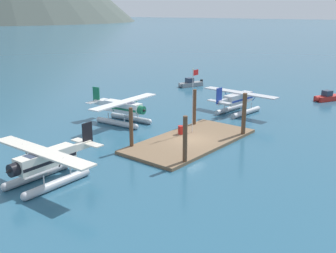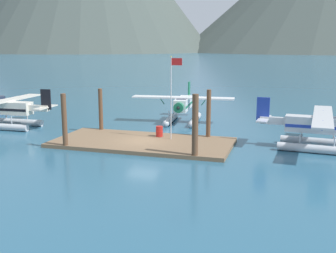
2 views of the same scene
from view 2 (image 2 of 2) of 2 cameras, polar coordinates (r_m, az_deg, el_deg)
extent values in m
plane|color=#285670|center=(33.04, -3.58, -2.49)|extent=(1200.00, 1200.00, 0.00)
cube|color=brown|center=(33.00, -3.58, -2.23)|extent=(14.30, 6.73, 0.30)
cylinder|color=brown|center=(32.01, -14.26, 0.65)|extent=(0.39, 0.39, 4.28)
cylinder|color=brown|center=(28.23, 3.81, -0.09)|extent=(0.44, 0.44, 4.60)
cylinder|color=brown|center=(37.48, -9.37, 2.18)|extent=(0.37, 0.37, 4.03)
cylinder|color=brown|center=(34.16, 5.68, 1.59)|extent=(0.37, 0.37, 4.27)
cylinder|color=silver|center=(32.95, 0.43, 3.89)|extent=(0.08, 0.08, 6.62)
cube|color=red|center=(32.58, 1.20, 9.04)|extent=(0.90, 0.03, 0.56)
sphere|color=gold|center=(32.69, 0.43, 9.75)|extent=(0.10, 0.10, 0.10)
cylinder|color=#AD1E19|center=(34.33, -1.22, -0.67)|extent=(0.58, 0.58, 0.88)
torus|color=#AD1E19|center=(34.33, -1.22, -0.67)|extent=(0.62, 0.62, 0.04)
cylinder|color=#B7BABF|center=(41.47, -22.29, -0.03)|extent=(5.62, 0.84, 0.64)
cylinder|color=#B7BABF|center=(43.45, -20.33, 0.60)|extent=(5.62, 0.84, 0.64)
cylinder|color=#B7BABF|center=(40.64, -21.00, 0.81)|extent=(0.10, 0.10, 0.70)
cylinder|color=#B7BABF|center=(44.03, -21.67, 1.52)|extent=(0.10, 0.10, 0.70)
cylinder|color=#B7BABF|center=(42.66, -19.07, 1.41)|extent=(0.10, 0.10, 0.70)
cube|color=silver|center=(42.19, -21.44, 2.45)|extent=(4.84, 1.41, 1.20)
cube|color=black|center=(42.21, -21.43, 2.32)|extent=(4.75, 1.42, 0.24)
cube|color=silver|center=(42.28, -21.84, 3.36)|extent=(1.76, 10.44, 0.14)
cylinder|color=black|center=(44.09, -20.12, 3.33)|extent=(0.10, 0.62, 0.84)
cube|color=silver|center=(40.36, -17.71, 2.47)|extent=(2.21, 0.52, 0.56)
cube|color=black|center=(39.77, -16.69, 3.65)|extent=(1.00, 0.15, 1.90)
cube|color=silver|center=(39.92, -16.75, 2.58)|extent=(0.91, 3.23, 0.10)
cylinder|color=#B7BABF|center=(42.14, 3.79, 0.97)|extent=(1.17, 5.64, 0.64)
sphere|color=#B7BABF|center=(39.41, 3.26, 0.25)|extent=(0.64, 0.64, 0.64)
cylinder|color=#B7BABF|center=(42.52, 0.45, 1.09)|extent=(1.17, 5.64, 0.64)
sphere|color=#B7BABF|center=(39.82, -0.30, 0.39)|extent=(0.64, 0.64, 0.64)
cylinder|color=#B7BABF|center=(40.85, 3.58, 1.60)|extent=(0.10, 0.10, 0.70)
cylinder|color=#B7BABF|center=(43.20, 4.01, 2.12)|extent=(0.10, 0.10, 0.70)
cylinder|color=#B7BABF|center=(41.25, 0.14, 1.71)|extent=(0.10, 0.10, 0.70)
cylinder|color=#B7BABF|center=(43.57, 0.75, 2.23)|extent=(0.10, 0.10, 0.70)
cube|color=white|center=(42.05, 2.13, 3.20)|extent=(1.69, 4.90, 1.20)
cube|color=#196B47|center=(42.07, 2.13, 3.06)|extent=(1.70, 4.80, 0.24)
cube|color=#283347|center=(40.95, 1.89, 3.45)|extent=(1.15, 1.20, 0.56)
cube|color=white|center=(41.67, 2.07, 4.05)|extent=(10.49, 2.39, 0.14)
cylinder|color=#196B47|center=(41.42, 5.08, 3.51)|extent=(0.63, 0.14, 0.84)
cylinder|color=#196B47|center=(42.12, -0.90, 3.68)|extent=(0.63, 0.14, 0.84)
cylinder|color=#196B47|center=(39.42, 1.50, 2.66)|extent=(1.01, 0.69, 0.96)
cone|color=black|center=(38.98, 1.39, 2.56)|extent=(0.39, 0.38, 0.36)
cube|color=white|center=(45.22, 2.79, 3.89)|extent=(0.65, 2.23, 0.56)
cube|color=#196B47|center=(46.01, 2.96, 5.08)|extent=(0.21, 1.01, 1.90)
cube|color=white|center=(45.99, 2.93, 4.14)|extent=(3.26, 1.10, 0.10)
cylinder|color=#B7BABF|center=(34.53, 20.06, -2.01)|extent=(5.63, 1.02, 0.64)
cylinder|color=#B7BABF|center=(32.09, 19.99, -2.99)|extent=(5.63, 1.02, 0.64)
cylinder|color=#B7BABF|center=(34.40, 22.13, -1.06)|extent=(0.10, 0.10, 0.70)
cylinder|color=#B7BABF|center=(34.41, 18.14, -0.79)|extent=(0.10, 0.10, 0.70)
cylinder|color=#B7BABF|center=(31.96, 22.21, -1.97)|extent=(0.10, 0.10, 0.70)
cylinder|color=#B7BABF|center=(31.96, 17.92, -1.67)|extent=(0.10, 0.10, 0.70)
cube|color=silver|center=(32.98, 20.21, 0.25)|extent=(4.87, 1.57, 1.20)
cube|color=#1E389E|center=(33.00, 20.20, 0.08)|extent=(4.78, 1.58, 0.24)
cube|color=#283347|center=(32.94, 22.13, 0.69)|extent=(1.17, 1.13, 0.56)
cube|color=silver|center=(32.86, 20.81, 1.36)|extent=(2.11, 10.47, 0.14)
cylinder|color=#1E389E|center=(35.09, 20.79, 1.40)|extent=(0.12, 0.63, 0.84)
cylinder|color=#1E389E|center=(30.75, 20.76, 0.09)|extent=(0.12, 0.63, 0.84)
cube|color=silver|center=(33.12, 14.61, 0.81)|extent=(2.23, 0.59, 0.56)
cube|color=#1E389E|center=(33.09, 13.13, 2.36)|extent=(1.01, 0.19, 1.90)
cube|color=silver|center=(33.20, 13.25, 1.07)|extent=(1.02, 3.25, 0.10)
cube|color=navy|center=(56.81, -22.43, 2.85)|extent=(4.22, 3.79, 0.70)
sphere|color=navy|center=(54.78, -21.95, 2.60)|extent=(0.70, 0.70, 0.70)
cube|color=#283347|center=(56.43, -22.42, 3.57)|extent=(1.62, 1.61, 0.80)
camera|label=1|loc=(42.69, -63.94, 11.50)|focal=42.38mm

